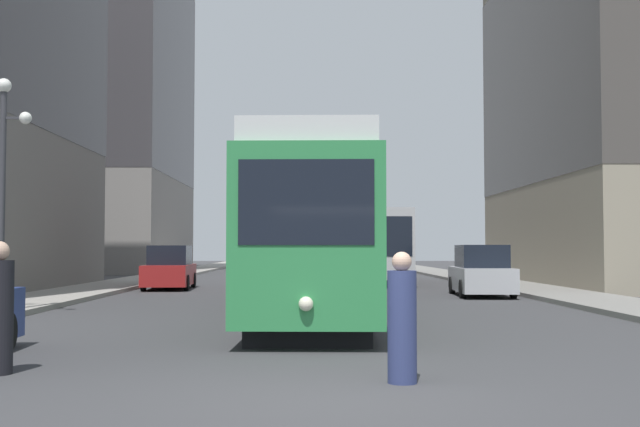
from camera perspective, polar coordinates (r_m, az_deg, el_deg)
The scene contains 11 objects.
ground_plane at distance 8.99m, azimuth 0.73°, elevation -13.38°, with size 200.00×200.00×0.00m, color #38383A.
sidewalk_left at distance 49.57m, azimuth -10.84°, elevation -4.39°, with size 2.88×120.00×0.15m, color gray.
sidewalk_right at distance 49.67m, azimuth 9.44°, elevation -4.40°, with size 2.88×120.00×0.15m, color gray.
streetcar at distance 19.85m, azimuth -0.18°, elevation -1.38°, with size 3.18×14.55×3.89m.
transit_bus at distance 39.18m, azimuth 3.69°, elevation -2.19°, with size 2.84×12.05×3.45m.
parked_car_left_mid at distance 33.40m, azimuth -10.87°, elevation -3.98°, with size 2.04×4.53×1.82m.
parked_car_right_far at distance 28.58m, azimuth 11.63°, elevation -4.21°, with size 2.09×4.56×1.82m.
pedestrian_crossing_far at distance 10.01m, azimuth 5.98°, elevation -7.83°, with size 0.37×0.37×1.65m.
lamp_post_left_near at distance 21.20m, azimuth -22.06°, elevation 3.73°, with size 1.41×0.36×5.82m.
building_left_corner at distance 63.23m, azimuth -17.44°, elevation 9.23°, with size 16.17×19.23×28.13m.
building_right_corner at distance 40.36m, azimuth 21.92°, elevation 9.32°, with size 10.78×18.79×19.22m.
Camera 1 is at (-0.27, -8.82, 1.68)m, focal length 44.04 mm.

